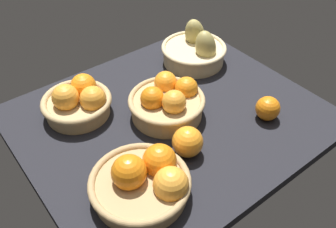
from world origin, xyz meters
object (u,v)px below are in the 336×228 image
at_px(basket_far_right_pears, 195,50).
at_px(loose_orange_front_gap, 268,108).
at_px(basket_center, 167,102).
at_px(basket_far_left, 78,101).
at_px(loose_orange_back_gap, 188,142).
at_px(basket_near_left, 145,181).

xyz_separation_m(basket_far_right_pears, loose_orange_front_gap, (-0.03, -0.35, -0.01)).
distance_m(basket_center, loose_orange_front_gap, 0.29).
bearing_deg(loose_orange_front_gap, basket_far_right_pears, 84.81).
bearing_deg(basket_far_left, loose_orange_back_gap, -65.21).
bearing_deg(basket_center, loose_orange_back_gap, -109.42).
height_order(basket_near_left, loose_orange_back_gap, basket_near_left).
bearing_deg(basket_far_right_pears, loose_orange_back_gap, -133.58).
height_order(basket_center, loose_orange_back_gap, basket_center).
distance_m(basket_near_left, basket_center, 0.29).
relative_size(basket_far_left, basket_far_right_pears, 0.91).
bearing_deg(basket_near_left, basket_far_right_pears, 37.35).
height_order(basket_near_left, loose_orange_front_gap, basket_near_left).
xyz_separation_m(basket_far_left, basket_center, (0.20, -0.16, 0.00)).
bearing_deg(loose_orange_front_gap, basket_center, 138.69).
bearing_deg(basket_far_right_pears, loose_orange_front_gap, -95.19).
bearing_deg(loose_orange_front_gap, basket_near_left, 179.93).
distance_m(basket_far_left, loose_orange_front_gap, 0.54).
xyz_separation_m(basket_center, loose_orange_back_gap, (-0.05, -0.15, -0.00)).
height_order(basket_far_left, basket_center, basket_center).
xyz_separation_m(basket_near_left, basket_far_right_pears, (0.46, 0.35, 0.00)).
relative_size(basket_near_left, loose_orange_front_gap, 3.39).
xyz_separation_m(basket_near_left, basket_center, (0.21, 0.19, 0.00)).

